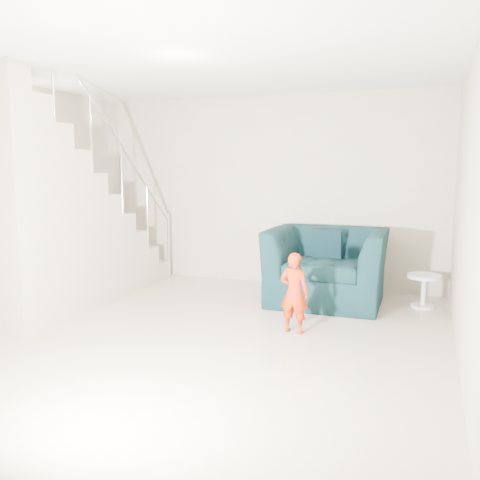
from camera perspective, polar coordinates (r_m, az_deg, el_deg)
name	(u,v)px	position (r m, az deg, el deg)	size (l,w,h in m)	color
floor	(183,341)	(5.11, -6.43, -11.23)	(5.50, 5.50, 0.00)	tan
ceiling	(178,55)	(4.92, -6.96, 19.94)	(5.50, 5.50, 0.00)	silver
back_wall	(268,191)	(7.38, 3.14, 5.52)	(5.00, 5.00, 0.00)	#A39484
right_wall	(470,212)	(4.31, 24.45, 2.89)	(5.50, 5.50, 0.00)	#A39484
armchair	(327,266)	(6.48, 9.72, -2.87)	(1.43, 1.25, 0.93)	black
toddler	(294,293)	(5.25, 6.11, -5.90)	(0.31, 0.20, 0.84)	#A92A05
side_table	(424,285)	(6.56, 19.95, -4.81)	(0.41, 0.41, 0.41)	silver
staircase	(52,230)	(6.45, -20.33, 1.04)	(1.02, 3.03, 3.62)	#ADA089
cushion	(327,244)	(6.66, 9.73, -0.43)	(0.38, 0.11, 0.36)	black
throw	(279,254)	(6.57, 4.36, -1.55)	(0.06, 0.56, 0.62)	black
phone	(300,264)	(5.12, 6.79, -2.73)	(0.02, 0.05, 0.10)	black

